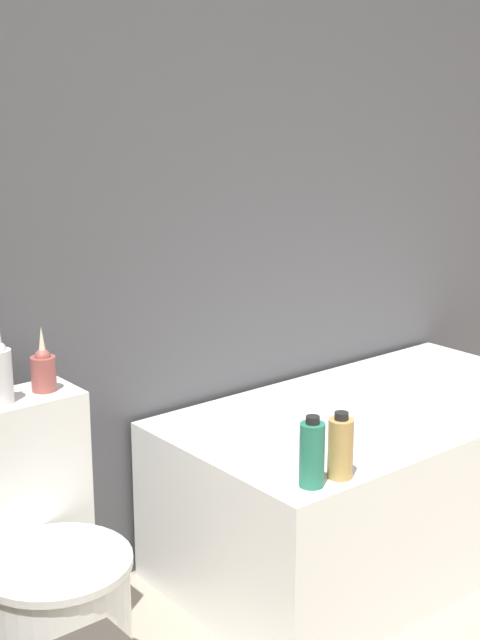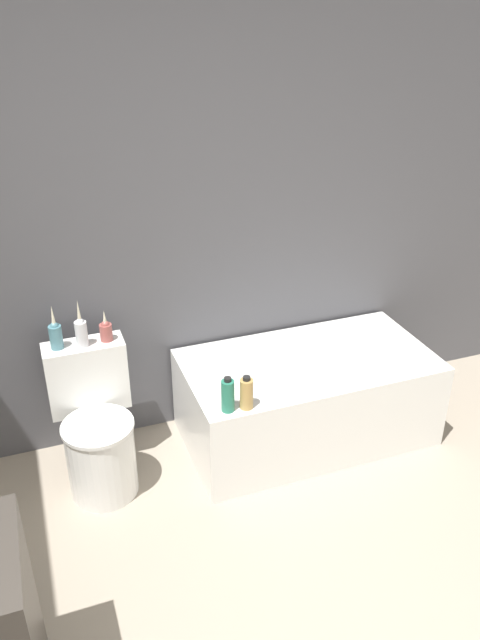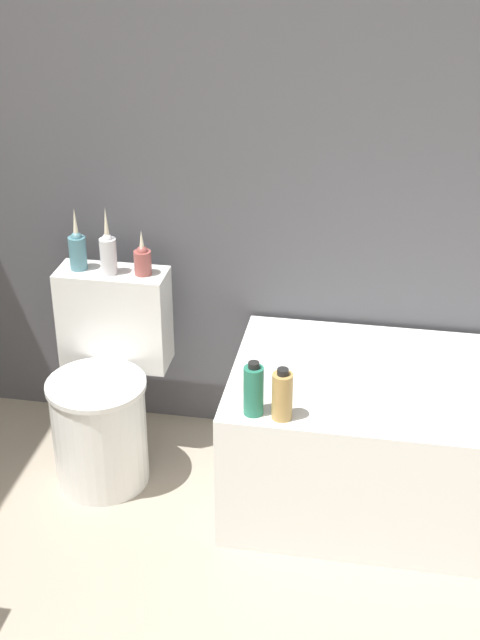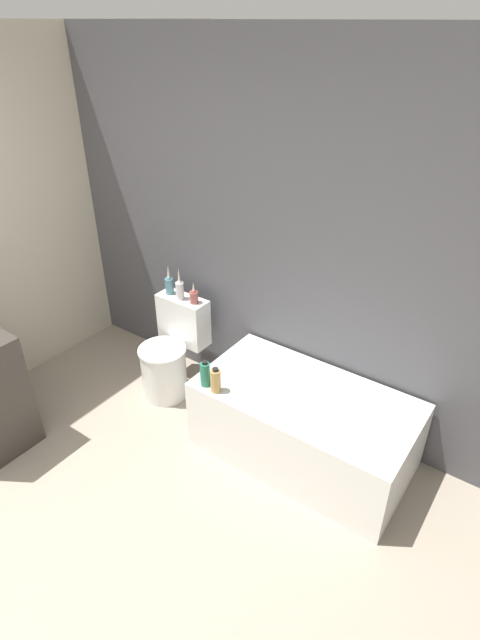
{
  "view_description": "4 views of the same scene",
  "coord_description": "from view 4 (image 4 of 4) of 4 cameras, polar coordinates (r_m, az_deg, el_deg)",
  "views": [
    {
      "loc": [
        -1.23,
        0.06,
        1.52
      ],
      "look_at": [
        0.18,
        1.79,
        0.94
      ],
      "focal_mm": 50.0,
      "sensor_mm": 36.0,
      "label": 1
    },
    {
      "loc": [
        -0.56,
        -0.81,
        2.37
      ],
      "look_at": [
        0.42,
        1.84,
        0.88
      ],
      "focal_mm": 35.0,
      "sensor_mm": 36.0,
      "label": 2
    },
    {
      "loc": [
        0.64,
        -0.81,
        2.15
      ],
      "look_at": [
        0.2,
        1.67,
        0.83
      ],
      "focal_mm": 50.0,
      "sensor_mm": 36.0,
      "label": 3
    },
    {
      "loc": [
        1.96,
        -0.39,
        2.61
      ],
      "look_at": [
        0.41,
        1.78,
        0.99
      ],
      "focal_mm": 28.0,
      "sensor_mm": 36.0,
      "label": 4
    }
  ],
  "objects": [
    {
      "name": "toilet",
      "position": [
        3.98,
        -7.93,
        -3.82
      ],
      "size": [
        0.42,
        0.54,
        0.76
      ],
      "color": "white",
      "rests_on": "ground"
    },
    {
      "name": "bathtub",
      "position": [
        3.46,
        7.31,
        -11.71
      ],
      "size": [
        1.43,
        0.76,
        0.52
      ],
      "color": "white",
      "rests_on": "ground"
    },
    {
      "name": "wall_back_tiled",
      "position": [
        3.59,
        -0.26,
        9.95
      ],
      "size": [
        6.4,
        0.06,
        2.6
      ],
      "color": "#4C4C51",
      "rests_on": "ground_plane"
    },
    {
      "name": "vase_gold",
      "position": [
        3.9,
        -8.09,
        4.09
      ],
      "size": [
        0.07,
        0.07,
        0.24
      ],
      "color": "teal",
      "rests_on": "toilet"
    },
    {
      "name": "vase_bronze",
      "position": [
        3.76,
        -5.3,
        2.78
      ],
      "size": [
        0.07,
        0.07,
        0.17
      ],
      "color": "#994C47",
      "rests_on": "toilet"
    },
    {
      "name": "shampoo_bottle_tall",
      "position": [
        3.29,
        -4.02,
        -6.17
      ],
      "size": [
        0.07,
        0.07,
        0.19
      ],
      "color": "#267259",
      "rests_on": "bathtub"
    },
    {
      "name": "vase_silver",
      "position": [
        3.81,
        -6.91,
        3.57
      ],
      "size": [
        0.06,
        0.06,
        0.26
      ],
      "color": "silver",
      "rests_on": "toilet"
    },
    {
      "name": "shampoo_bottle_short",
      "position": [
        3.23,
        -2.81,
        -6.92
      ],
      "size": [
        0.07,
        0.07,
        0.18
      ],
      "color": "tan",
      "rests_on": "bathtub"
    }
  ]
}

